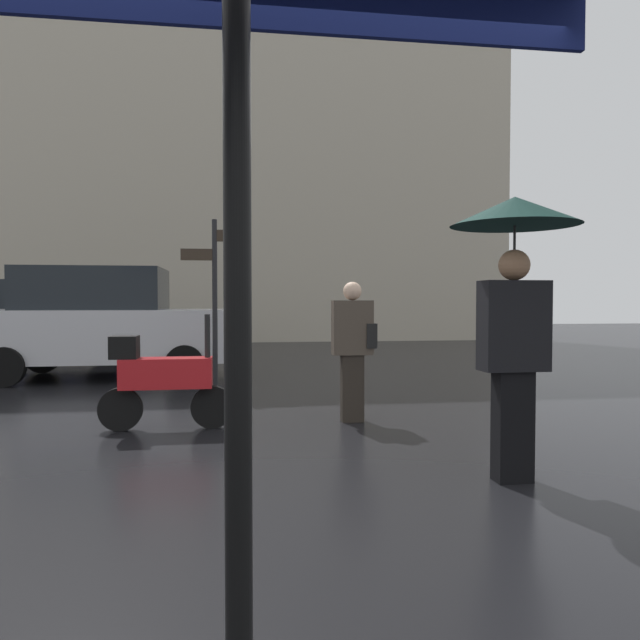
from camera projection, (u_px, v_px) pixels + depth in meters
name	position (u px, v px, depth m)	size (l,w,h in m)	color
ground_plane	(255.00, 570.00, 3.01)	(60.00, 60.00, 0.00)	black
pedestrian_with_umbrella	(514.00, 267.00, 4.44)	(0.97, 0.97, 2.16)	black
pedestrian_with_bag	(354.00, 342.00, 6.70)	(0.49, 0.24, 1.60)	#2A241E
parked_scooter	(162.00, 378.00, 6.27)	(1.42, 0.32, 1.23)	black
parked_car_left	(37.00, 321.00, 13.15)	(4.49, 1.83, 1.84)	#1E234C
parked_car_right	(105.00, 322.00, 10.48)	(4.34, 2.07, 1.96)	silver
street_signpost	(215.00, 286.00, 9.20)	(1.08, 0.08, 2.65)	black
building_block	(237.00, 97.00, 20.23)	(18.96, 2.09, 16.84)	#B2A893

